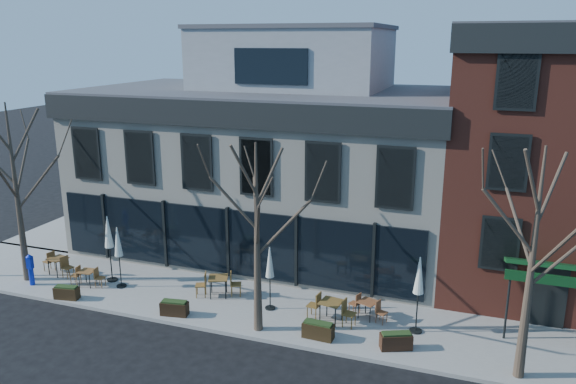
% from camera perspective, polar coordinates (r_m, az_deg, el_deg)
% --- Properties ---
extents(ground, '(120.00, 120.00, 0.00)m').
position_cam_1_polar(ground, '(25.87, -5.90, -8.95)').
color(ground, black).
rests_on(ground, ground).
extents(sidewalk_front, '(33.50, 4.70, 0.15)m').
position_cam_1_polar(sidewalk_front, '(22.90, -0.73, -12.02)').
color(sidewalk_front, gray).
rests_on(sidewalk_front, ground).
extents(sidewalk_side, '(4.50, 12.00, 0.15)m').
position_cam_1_polar(sidewalk_side, '(36.30, -18.03, -2.35)').
color(sidewalk_side, gray).
rests_on(sidewalk_side, ground).
extents(corner_building, '(18.39, 10.39, 11.10)m').
position_cam_1_polar(corner_building, '(28.84, -1.72, 3.53)').
color(corner_building, silver).
rests_on(corner_building, ground).
extents(red_brick_building, '(8.20, 11.78, 11.18)m').
position_cam_1_polar(red_brick_building, '(26.82, 24.94, 3.22)').
color(red_brick_building, brown).
rests_on(red_brick_building, ground).
extents(tree_corner, '(3.93, 3.98, 7.92)m').
position_cam_1_polar(tree_corner, '(26.82, -25.86, 0.06)').
color(tree_corner, '#382B21').
rests_on(tree_corner, sidewalk_front).
extents(tree_mid, '(3.50, 3.55, 7.04)m').
position_cam_1_polar(tree_mid, '(20.00, -3.15, -4.56)').
color(tree_mid, '#382B21').
rests_on(tree_mid, sidewalk_front).
extents(tree_right, '(3.72, 3.77, 7.48)m').
position_cam_1_polar(tree_right, '(18.61, 23.56, -6.66)').
color(tree_right, '#382B21').
rests_on(tree_right, sidewalk_front).
extents(call_box, '(0.29, 0.29, 1.44)m').
position_cam_1_polar(call_box, '(27.13, -24.69, -7.08)').
color(call_box, '#0E24B8').
rests_on(call_box, sidewalk_front).
extents(cafe_set_0, '(1.89, 0.89, 0.97)m').
position_cam_1_polar(cafe_set_0, '(27.92, -22.32, -6.78)').
color(cafe_set_0, brown).
rests_on(cafe_set_0, sidewalk_front).
extents(cafe_set_1, '(1.65, 0.71, 0.85)m').
position_cam_1_polar(cafe_set_1, '(26.24, -19.69, -8.05)').
color(cafe_set_1, brown).
rests_on(cafe_set_1, sidewalk_front).
extents(cafe_set_3, '(1.99, 1.21, 1.03)m').
position_cam_1_polar(cafe_set_3, '(23.94, -7.09, -9.27)').
color(cafe_set_3, brown).
rests_on(cafe_set_3, sidewalk_front).
extents(cafe_set_4, '(2.02, 0.91, 1.04)m').
position_cam_1_polar(cafe_set_4, '(21.79, 4.40, -11.76)').
color(cafe_set_4, brown).
rests_on(cafe_set_4, sidewalk_front).
extents(cafe_set_5, '(1.67, 0.95, 0.86)m').
position_cam_1_polar(cafe_set_5, '(22.25, 8.12, -11.54)').
color(cafe_set_5, brown).
rests_on(cafe_set_5, sidewalk_front).
extents(umbrella_0, '(0.48, 0.48, 3.01)m').
position_cam_1_polar(umbrella_0, '(25.84, -17.77, -4.23)').
color(umbrella_0, black).
rests_on(umbrella_0, sidewalk_front).
extents(umbrella_1, '(0.44, 0.44, 2.73)m').
position_cam_1_polar(umbrella_1, '(25.14, -16.88, -5.18)').
color(umbrella_1, black).
rests_on(umbrella_1, sidewalk_front).
extents(umbrella_3, '(0.42, 0.42, 2.62)m').
position_cam_1_polar(umbrella_3, '(22.18, -1.86, -7.48)').
color(umbrella_3, black).
rests_on(umbrella_3, sidewalk_front).
extents(umbrella_4, '(0.47, 0.47, 2.94)m').
position_cam_1_polar(umbrella_4, '(20.92, 13.16, -8.66)').
color(umbrella_4, black).
rests_on(umbrella_4, sidewalk_front).
extents(planter_0, '(1.06, 0.57, 0.56)m').
position_cam_1_polar(planter_0, '(25.35, -21.57, -9.46)').
color(planter_0, '#332211').
rests_on(planter_0, sidewalk_front).
extents(planter_1, '(1.12, 0.59, 0.60)m').
position_cam_1_polar(planter_1, '(22.77, -11.46, -11.46)').
color(planter_1, black).
rests_on(planter_1, sidewalk_front).
extents(planter_2, '(1.14, 0.50, 0.63)m').
position_cam_1_polar(planter_2, '(20.80, 3.08, -13.83)').
color(planter_2, black).
rests_on(planter_2, sidewalk_front).
extents(planter_3, '(1.18, 0.84, 0.62)m').
position_cam_1_polar(planter_3, '(20.49, 10.92, -14.61)').
color(planter_3, black).
rests_on(planter_3, sidewalk_front).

